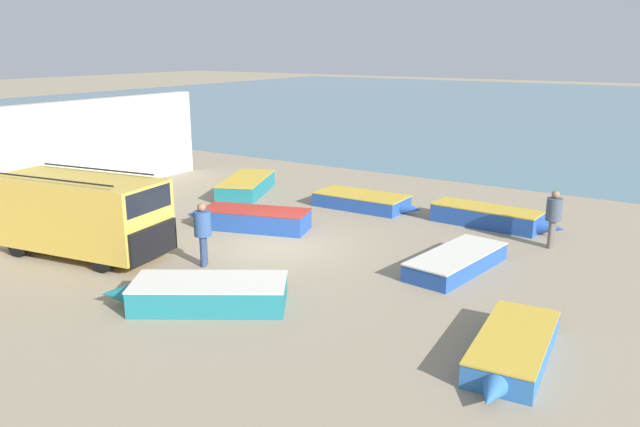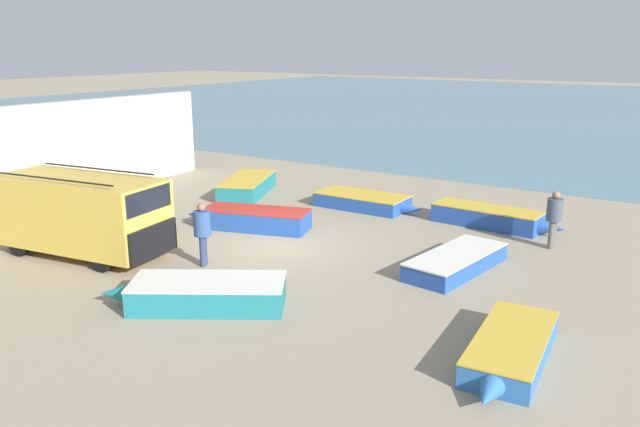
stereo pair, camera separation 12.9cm
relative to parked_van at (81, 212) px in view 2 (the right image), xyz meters
The scene contains 13 objects.
ground_plane 5.84m from the parked_van, 40.40° to the left, with size 200.00×200.00×0.00m, color gray.
sea_water 55.88m from the parked_van, 85.54° to the left, with size 120.00×80.00×0.01m, color slate.
harbor_wall 8.21m from the parked_van, 145.02° to the left, with size 0.50×12.92×3.84m, color #BCB7AD.
parked_van is the anchor object (origin of this frame).
fishing_rowboat_0 10.93m from the parked_van, 26.56° to the left, with size 1.81×4.35×0.50m.
fishing_rowboat_1 8.93m from the parked_van, 96.76° to the left, with size 2.92×4.63×0.68m.
fishing_rowboat_2 5.76m from the parked_van, ahead, with size 4.25×3.23×0.65m.
fishing_rowboat_3 10.27m from the parked_van, 65.36° to the left, with size 4.20×1.66×0.54m.
fishing_rowboat_4 13.20m from the parked_van, 46.17° to the left, with size 4.47×1.44×0.64m.
fishing_rowboat_5 5.46m from the parked_van, 63.60° to the left, with size 4.43×2.32×0.68m.
fishing_rowboat_6 12.57m from the parked_van, ahead, with size 1.59×3.98×0.52m.
fisherman_0 3.84m from the parked_van, 18.62° to the left, with size 0.48×0.48×1.81m.
fisherman_1 14.06m from the parked_van, 35.73° to the left, with size 0.47×0.47×1.78m.
Camera 2 is at (11.16, -14.50, 5.99)m, focal length 35.00 mm.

